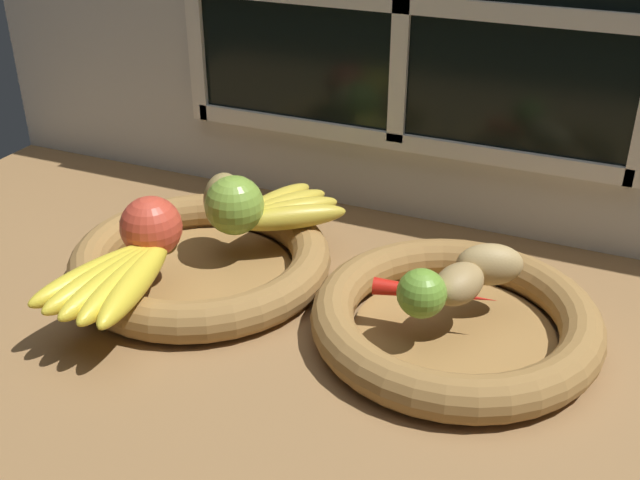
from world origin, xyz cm
name	(u,v)px	position (x,y,z in cm)	size (l,w,h in cm)	color
ground_plane	(317,320)	(0.00, 0.00, -1.50)	(140.00, 90.00, 3.00)	olive
back_wall	(406,24)	(0.00, 29.77, 27.88)	(140.00, 4.60, 55.00)	silver
fruit_bowl_left	(201,261)	(-16.81, 1.14, 2.30)	(33.38, 33.38, 4.96)	olive
fruit_bowl_right	(455,320)	(16.52, 1.14, 2.30)	(32.78, 32.78, 4.96)	olive
apple_red_front	(151,227)	(-20.36, -3.67, 8.75)	(7.57, 7.57, 7.57)	#CC422D
apple_green_back	(234,205)	(-14.05, 5.56, 8.80)	(7.68, 7.68, 7.68)	#7AA338
pear_brown	(225,200)	(-16.17, 6.72, 8.61)	(6.21, 5.43, 7.31)	olive
banana_bunch_front	(119,276)	(-19.25, -12.01, 6.63)	(12.77, 20.14, 3.34)	yellow
banana_bunch_back	(280,211)	(-10.04, 10.56, 6.53)	(14.38, 16.37, 3.14)	gold
potato_large	(459,284)	(16.52, 1.14, 7.12)	(7.24, 4.74, 4.31)	#A38451
potato_back	(489,264)	(18.78, 6.11, 7.45)	(7.67, 4.41, 4.97)	tan
lime_near	(422,293)	(13.60, -3.24, 7.67)	(5.41, 5.41, 5.41)	#6B9E33
chili_pepper	(435,294)	(14.23, -0.08, 5.98)	(2.03, 2.03, 13.77)	red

